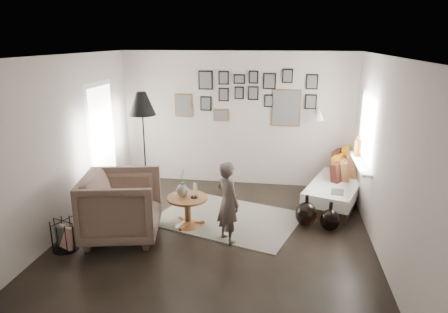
% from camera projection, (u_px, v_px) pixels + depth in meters
% --- Properties ---
extents(ground, '(4.80, 4.80, 0.00)m').
position_uv_depth(ground, '(215.00, 237.00, 5.88)').
color(ground, black).
rests_on(ground, ground).
extents(wall_back, '(4.50, 0.00, 4.50)m').
position_uv_depth(wall_back, '(236.00, 119.00, 7.79)').
color(wall_back, '#A0958C').
rests_on(wall_back, ground).
extents(wall_front, '(4.50, 0.00, 4.50)m').
position_uv_depth(wall_front, '(163.00, 232.00, 3.24)').
color(wall_front, '#A0958C').
rests_on(wall_front, ground).
extents(wall_left, '(0.00, 4.80, 4.80)m').
position_uv_depth(wall_left, '(64.00, 146.00, 5.84)').
color(wall_left, '#A0958C').
rests_on(wall_left, ground).
extents(wall_right, '(0.00, 4.80, 4.80)m').
position_uv_depth(wall_right, '(385.00, 160.00, 5.18)').
color(wall_right, '#A0958C').
rests_on(wall_right, ground).
extents(ceiling, '(4.80, 4.80, 0.00)m').
position_uv_depth(ceiling, '(214.00, 56.00, 5.14)').
color(ceiling, white).
rests_on(ceiling, wall_back).
extents(door_left, '(0.00, 2.14, 2.14)m').
position_uv_depth(door_left, '(103.00, 143.00, 7.05)').
color(door_left, white).
rests_on(door_left, wall_left).
extents(window_right, '(0.15, 1.32, 1.30)m').
position_uv_depth(window_right, '(359.00, 158.00, 6.57)').
color(window_right, white).
rests_on(window_right, wall_right).
extents(gallery_wall, '(2.74, 0.03, 1.08)m').
position_uv_depth(gallery_wall, '(251.00, 97.00, 7.60)').
color(gallery_wall, brown).
rests_on(gallery_wall, wall_back).
extents(wall_sconce, '(0.18, 0.36, 0.16)m').
position_uv_depth(wall_sconce, '(319.00, 116.00, 7.26)').
color(wall_sconce, white).
rests_on(wall_sconce, wall_back).
extents(rug, '(2.54, 2.11, 0.01)m').
position_uv_depth(rug, '(228.00, 218.00, 6.49)').
color(rug, beige).
rests_on(rug, ground).
extents(pedestal_table, '(0.62, 0.62, 0.49)m').
position_uv_depth(pedestal_table, '(188.00, 213.00, 6.17)').
color(pedestal_table, brown).
rests_on(pedestal_table, ground).
extents(vase, '(0.18, 0.18, 0.44)m').
position_uv_depth(vase, '(182.00, 188.00, 6.09)').
color(vase, black).
rests_on(vase, pedestal_table).
extents(candles, '(0.11, 0.11, 0.23)m').
position_uv_depth(candles, '(194.00, 191.00, 6.05)').
color(candles, black).
rests_on(candles, pedestal_table).
extents(daybed, '(1.31, 1.93, 0.87)m').
position_uv_depth(daybed, '(336.00, 186.00, 7.14)').
color(daybed, black).
rests_on(daybed, ground).
extents(magazine_on_daybed, '(0.24, 0.30, 0.01)m').
position_uv_depth(magazine_on_daybed, '(338.00, 192.00, 6.51)').
color(magazine_on_daybed, black).
rests_on(magazine_on_daybed, daybed).
extents(armchair, '(1.26, 1.23, 0.97)m').
position_uv_depth(armchair, '(122.00, 206.00, 5.77)').
color(armchair, brown).
rests_on(armchair, ground).
extents(armchair_cushion, '(0.51, 0.52, 0.20)m').
position_uv_depth(armchair_cushion, '(125.00, 205.00, 5.81)').
color(armchair_cushion, white).
rests_on(armchair_cushion, armchair).
extents(floor_lamp, '(0.46, 0.46, 1.96)m').
position_uv_depth(floor_lamp, '(142.00, 108.00, 6.72)').
color(floor_lamp, black).
rests_on(floor_lamp, ground).
extents(magazine_basket, '(0.43, 0.43, 0.43)m').
position_uv_depth(magazine_basket, '(64.00, 235.00, 5.49)').
color(magazine_basket, black).
rests_on(magazine_basket, ground).
extents(demijohn_large, '(0.34, 0.34, 0.51)m').
position_uv_depth(demijohn_large, '(306.00, 214.00, 6.21)').
color(demijohn_large, black).
rests_on(demijohn_large, ground).
extents(demijohn_small, '(0.30, 0.30, 0.46)m').
position_uv_depth(demijohn_small, '(330.00, 220.00, 6.05)').
color(demijohn_small, black).
rests_on(demijohn_small, ground).
extents(child, '(0.51, 0.52, 1.20)m').
position_uv_depth(child, '(228.00, 202.00, 5.61)').
color(child, brown).
rests_on(child, ground).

